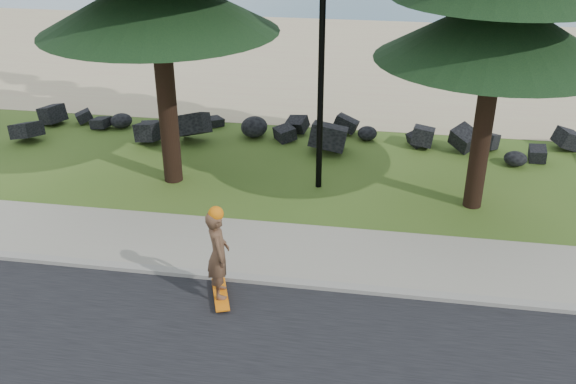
% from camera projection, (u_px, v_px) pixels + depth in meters
% --- Properties ---
extents(ground, '(160.00, 160.00, 0.00)m').
position_uv_depth(ground, '(299.00, 259.00, 12.37)').
color(ground, '#38581B').
rests_on(ground, ground).
extents(kerb, '(160.00, 0.20, 0.10)m').
position_uv_depth(kerb, '(292.00, 283.00, 11.55)').
color(kerb, gray).
rests_on(kerb, ground).
extents(sidewalk, '(160.00, 2.00, 0.08)m').
position_uv_depth(sidewalk, '(300.00, 251.00, 12.53)').
color(sidewalk, gray).
rests_on(sidewalk, ground).
extents(beach_sand, '(160.00, 15.00, 0.01)m').
position_uv_depth(beach_sand, '(352.00, 60.00, 25.14)').
color(beach_sand, tan).
rests_on(beach_sand, ground).
extents(seawall_boulders, '(60.00, 2.40, 1.10)m').
position_uv_depth(seawall_boulders, '(329.00, 147.00, 17.30)').
color(seawall_boulders, black).
rests_on(seawall_boulders, ground).
extents(lamp_post, '(0.25, 0.14, 8.14)m').
position_uv_depth(lamp_post, '(323.00, 8.00, 13.32)').
color(lamp_post, black).
rests_on(lamp_post, ground).
extents(skateboarder, '(0.56, 0.99, 1.80)m').
position_uv_depth(skateboarder, '(218.00, 255.00, 10.81)').
color(skateboarder, orange).
rests_on(skateboarder, ground).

